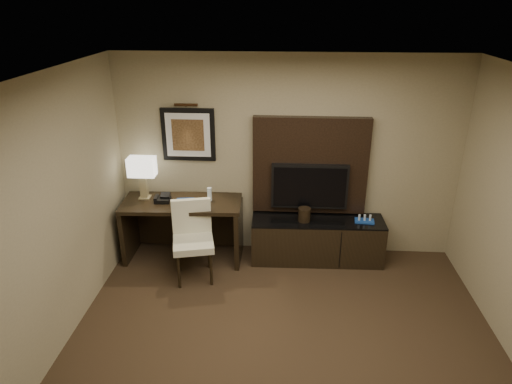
# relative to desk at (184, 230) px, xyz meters

# --- Properties ---
(floor) EXTENTS (4.50, 5.00, 0.01)m
(floor) POSITION_rel_desk_xyz_m (1.37, -2.15, -0.42)
(floor) COLOR #302215
(floor) RESTS_ON ground
(ceiling) EXTENTS (4.50, 5.00, 0.01)m
(ceiling) POSITION_rel_desk_xyz_m (1.37, -2.15, 2.28)
(ceiling) COLOR silver
(ceiling) RESTS_ON wall_back
(wall_back) EXTENTS (4.50, 0.01, 2.70)m
(wall_back) POSITION_rel_desk_xyz_m (1.37, 0.35, 0.93)
(wall_back) COLOR #978B66
(wall_back) RESTS_ON floor
(wall_left) EXTENTS (0.01, 5.00, 2.70)m
(wall_left) POSITION_rel_desk_xyz_m (-0.88, -2.15, 0.93)
(wall_left) COLOR #978B66
(wall_left) RESTS_ON floor
(desk) EXTENTS (1.59, 0.74, 0.83)m
(desk) POSITION_rel_desk_xyz_m (0.00, 0.00, 0.00)
(desk) COLOR black
(desk) RESTS_ON floor
(credenza) EXTENTS (1.75, 0.52, 0.60)m
(credenza) POSITION_rel_desk_xyz_m (1.80, 0.05, -0.12)
(credenza) COLOR black
(credenza) RESTS_ON floor
(tv_wall_panel) EXTENTS (1.50, 0.12, 1.30)m
(tv_wall_panel) POSITION_rel_desk_xyz_m (1.67, 0.29, 0.85)
(tv_wall_panel) COLOR black
(tv_wall_panel) RESTS_ON wall_back
(tv) EXTENTS (1.00, 0.08, 0.60)m
(tv) POSITION_rel_desk_xyz_m (1.67, 0.19, 0.60)
(tv) COLOR black
(tv) RESTS_ON tv_wall_panel
(artwork) EXTENTS (0.70, 0.04, 0.70)m
(artwork) POSITION_rel_desk_xyz_m (0.07, 0.33, 1.23)
(artwork) COLOR black
(artwork) RESTS_ON wall_back
(picture_light) EXTENTS (0.04, 0.04, 0.30)m
(picture_light) POSITION_rel_desk_xyz_m (0.07, 0.29, 1.63)
(picture_light) COLOR #422715
(picture_light) RESTS_ON wall_back
(desk_chair) EXTENTS (0.60, 0.66, 1.02)m
(desk_chair) POSITION_rel_desk_xyz_m (0.23, -0.49, 0.09)
(desk_chair) COLOR beige
(desk_chair) RESTS_ON floor
(table_lamp) EXTENTS (0.43, 0.31, 0.62)m
(table_lamp) POSITION_rel_desk_xyz_m (-0.51, 0.09, 0.73)
(table_lamp) COLOR #9C8E61
(table_lamp) RESTS_ON desk
(desk_phone) EXTENTS (0.21, 0.19, 0.10)m
(desk_phone) POSITION_rel_desk_xyz_m (-0.24, -0.01, 0.47)
(desk_phone) COLOR black
(desk_phone) RESTS_ON desk
(blue_folder) EXTENTS (0.27, 0.33, 0.02)m
(blue_folder) POSITION_rel_desk_xyz_m (0.06, -0.06, 0.43)
(blue_folder) COLOR #17459B
(blue_folder) RESTS_ON desk
(book) EXTENTS (0.18, 0.05, 0.24)m
(book) POSITION_rel_desk_xyz_m (0.16, -0.06, 0.54)
(book) COLOR #BCAD94
(book) RESTS_ON desk
(water_bottle) EXTENTS (0.07, 0.07, 0.18)m
(water_bottle) POSITION_rel_desk_xyz_m (0.36, 0.06, 0.51)
(water_bottle) COLOR silver
(water_bottle) RESTS_ON desk
(ice_bucket) EXTENTS (0.19, 0.19, 0.18)m
(ice_bucket) POSITION_rel_desk_xyz_m (1.61, 0.01, 0.27)
(ice_bucket) COLOR black
(ice_bucket) RESTS_ON credenza
(minibar_tray) EXTENTS (0.26, 0.18, 0.09)m
(minibar_tray) POSITION_rel_desk_xyz_m (2.40, 0.04, 0.23)
(minibar_tray) COLOR #164195
(minibar_tray) RESTS_ON credenza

